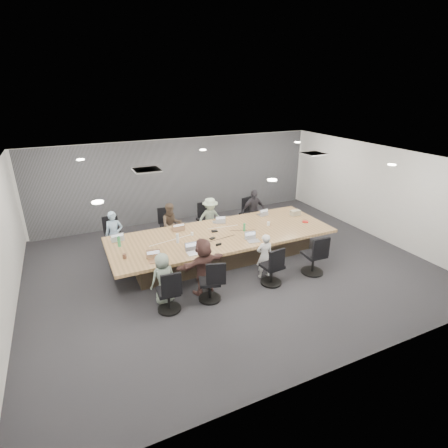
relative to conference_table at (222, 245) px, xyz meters
name	(u,v)px	position (x,y,z in m)	size (l,w,h in m)	color
floor	(230,266)	(0.00, -0.50, -0.40)	(10.00, 8.00, 0.00)	#2A2A2F
ceiling	(231,161)	(0.00, -0.50, 2.40)	(10.00, 8.00, 0.00)	white
wall_back	(180,179)	(0.00, 3.50, 1.00)	(10.00, 2.80, 0.00)	silver
wall_front	(344,300)	(0.00, -4.50, 1.00)	(10.00, 2.80, 0.00)	silver
wall_right	(377,192)	(5.00, -0.50, 1.00)	(8.00, 2.80, 0.00)	silver
curtain	(181,180)	(0.00, 3.42, 1.00)	(9.80, 0.04, 2.80)	#595A60
conference_table	(222,245)	(0.00, 0.00, 0.00)	(6.00, 2.20, 0.74)	#403426
chair_0	(114,238)	(-2.63, 1.70, 0.00)	(0.54, 0.54, 0.79)	black
chair_1	(169,228)	(-1.01, 1.70, 0.02)	(0.56, 0.56, 0.83)	black
chair_2	(206,222)	(0.21, 1.70, 0.02)	(0.56, 0.56, 0.83)	black
chair_3	(248,216)	(1.71, 1.70, -0.03)	(0.50, 0.50, 0.74)	black
chair_4	(168,294)	(-2.03, -1.70, -0.01)	(0.53, 0.53, 0.78)	black
chair_5	(210,284)	(-1.09, -1.70, -0.01)	(0.53, 0.53, 0.78)	black
chair_6	(272,269)	(0.51, -1.70, 0.00)	(0.54, 0.54, 0.79)	black
chair_7	(313,257)	(1.74, -1.70, 0.03)	(0.59, 0.59, 0.87)	black
person_0	(114,235)	(-2.63, 1.35, 0.25)	(0.48, 0.31, 1.31)	#8CABCA
laptop_0	(117,239)	(-2.63, 0.80, 0.35)	(0.33, 0.22, 0.02)	#B2B2B7
person_1	(172,225)	(-1.01, 1.35, 0.26)	(0.64, 0.50, 1.32)	#493A2F
laptop_1	(177,229)	(-1.01, 0.80, 0.35)	(0.34, 0.24, 0.02)	#8C6647
person_2	(210,219)	(0.21, 1.35, 0.26)	(0.85, 0.49, 1.32)	#8EA48D
laptop_2	(218,222)	(0.21, 0.80, 0.35)	(0.28, 0.19, 0.02)	#B2B2B7
person_3	(253,211)	(1.71, 1.35, 0.29)	(0.81, 0.34, 1.39)	#29282F
laptop_3	(262,214)	(1.71, 0.80, 0.35)	(0.29, 0.20, 0.02)	#B2B2B7
person_4	(163,278)	(-2.03, -1.35, 0.19)	(0.57, 0.37, 1.17)	gray
laptop_4	(156,261)	(-2.03, -0.80, 0.35)	(0.32, 0.22, 0.02)	#8C6647
person_5	(203,266)	(-1.09, -1.35, 0.27)	(1.25, 0.40, 1.34)	#513430
laptop_5	(195,253)	(-1.09, -0.80, 0.35)	(0.35, 0.24, 0.02)	#B2B2B7
person_6	(264,256)	(0.51, -1.35, 0.18)	(0.42, 0.28, 1.16)	silver
laptop_6	(254,241)	(0.51, -0.80, 0.35)	(0.30, 0.21, 0.02)	#B2B2B7
bottle_green_left	(119,242)	(-2.65, 0.33, 0.47)	(0.08, 0.08, 0.27)	#349351
bottle_green_right	(244,227)	(0.61, -0.10, 0.45)	(0.06, 0.06, 0.22)	#349351
bottle_clear	(178,238)	(-1.27, -0.06, 0.46)	(0.07, 0.07, 0.24)	silver
cup_white_far	(192,234)	(-0.79, 0.21, 0.38)	(0.07, 0.07, 0.09)	white
cup_white_near	(268,224)	(1.43, -0.03, 0.39)	(0.08, 0.08, 0.10)	white
mug_brown	(124,256)	(-2.65, -0.35, 0.39)	(0.09, 0.09, 0.11)	brown
mic_left	(212,238)	(-0.38, -0.21, 0.35)	(0.14, 0.09, 0.03)	black
mic_right	(214,231)	(-0.15, 0.20, 0.36)	(0.16, 0.11, 0.03)	black
stapler	(219,244)	(-0.40, -0.64, 0.37)	(0.15, 0.04, 0.06)	black
canvas_bag	(295,213)	(2.61, 0.34, 0.42)	(0.29, 0.18, 0.16)	tan
snack_packet	(305,222)	(2.53, -0.28, 0.36)	(0.17, 0.11, 0.04)	red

